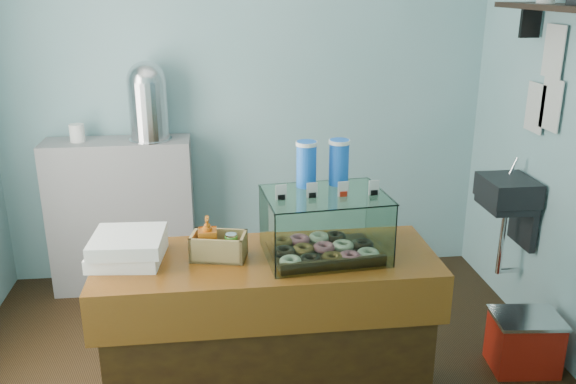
{
  "coord_description": "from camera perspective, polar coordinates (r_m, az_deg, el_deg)",
  "views": [
    {
      "loc": [
        -0.22,
        -2.85,
        2.12
      ],
      "look_at": [
        0.11,
        -0.15,
        1.18
      ],
      "focal_mm": 38.0,
      "sensor_mm": 36.0,
      "label": 1
    }
  ],
  "objects": [
    {
      "name": "room_shell",
      "position": [
        2.9,
        -2.09,
        10.74
      ],
      "size": [
        3.54,
        3.04,
        2.82
      ],
      "color": "#7CB0B4",
      "rests_on": "ground"
    },
    {
      "name": "counter",
      "position": [
        3.09,
        -1.86,
        -13.56
      ],
      "size": [
        1.6,
        0.6,
        0.9
      ],
      "color": "#3C250B",
      "rests_on": "ground"
    },
    {
      "name": "back_shelf",
      "position": [
        4.51,
        -15.2,
        -2.12
      ],
      "size": [
        1.0,
        0.32,
        1.1
      ],
      "primitive_type": "cube",
      "color": "gray",
      "rests_on": "ground"
    },
    {
      "name": "display_case",
      "position": [
        2.87,
        3.33,
        -2.58
      ],
      "size": [
        0.59,
        0.46,
        0.52
      ],
      "rotation": [
        0.0,
        0.0,
        0.09
      ],
      "color": "#362010",
      "rests_on": "counter"
    },
    {
      "name": "condiment_crate",
      "position": [
        2.86,
        -6.78,
        -4.79
      ],
      "size": [
        0.28,
        0.2,
        0.2
      ],
      "rotation": [
        0.0,
        0.0,
        -0.22
      ],
      "color": "tan",
      "rests_on": "counter"
    },
    {
      "name": "pastry_boxes",
      "position": [
        2.92,
        -14.76,
        -5.04
      ],
      "size": [
        0.35,
        0.36,
        0.13
      ],
      "rotation": [
        0.0,
        0.0,
        -0.11
      ],
      "color": "white",
      "rests_on": "counter"
    },
    {
      "name": "coffee_urn",
      "position": [
        4.25,
        -12.99,
        8.46
      ],
      "size": [
        0.29,
        0.29,
        0.54
      ],
      "color": "silver",
      "rests_on": "back_shelf"
    },
    {
      "name": "red_cooler",
      "position": [
        3.85,
        21.22,
        -12.94
      ],
      "size": [
        0.41,
        0.32,
        0.34
      ],
      "rotation": [
        0.0,
        0.0,
        -0.1
      ],
      "color": "red",
      "rests_on": "ground"
    }
  ]
}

